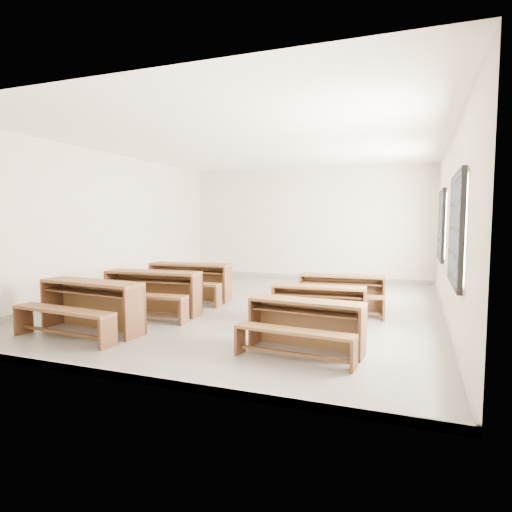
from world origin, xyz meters
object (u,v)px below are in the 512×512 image
at_px(desk_set_0, 89,303).
at_px(desk_set_3, 305,322).
at_px(desk_set_2, 189,279).
at_px(desk_set_5, 341,291).
at_px(desk_set_4, 318,303).
at_px(desk_set_1, 152,290).

distance_m(desk_set_0, desk_set_3, 3.33).
height_order(desk_set_2, desk_set_5, desk_set_2).
distance_m(desk_set_0, desk_set_2, 2.82).
xyz_separation_m(desk_set_4, desk_set_5, (0.16, 1.26, 0.02)).
bearing_deg(desk_set_4, desk_set_3, -89.78).
height_order(desk_set_1, desk_set_4, desk_set_1).
height_order(desk_set_0, desk_set_4, desk_set_0).
xyz_separation_m(desk_set_1, desk_set_3, (3.13, -1.15, -0.06)).
bearing_deg(desk_set_2, desk_set_5, -4.80).
bearing_deg(desk_set_0, desk_set_1, 86.86).
bearing_deg(desk_set_0, desk_set_2, 92.13).
xyz_separation_m(desk_set_2, desk_set_3, (3.18, -2.60, -0.06)).
relative_size(desk_set_1, desk_set_5, 1.13).
xyz_separation_m(desk_set_1, desk_set_5, (3.18, 1.42, -0.05)).
relative_size(desk_set_2, desk_set_5, 1.12).
relative_size(desk_set_1, desk_set_4, 1.19).
bearing_deg(desk_set_3, desk_set_1, 164.57).
distance_m(desk_set_2, desk_set_3, 4.11).
relative_size(desk_set_1, desk_set_2, 1.01).
bearing_deg(desk_set_0, desk_set_4, 30.42).
height_order(desk_set_1, desk_set_2, desk_set_1).
xyz_separation_m(desk_set_3, desk_set_5, (0.05, 2.57, 0.01)).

